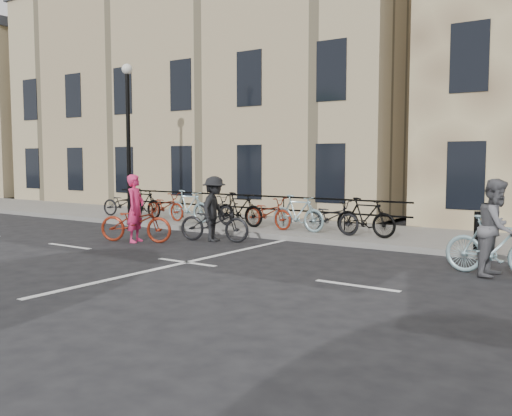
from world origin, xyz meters
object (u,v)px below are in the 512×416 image
Objects in this scene: lamp_post at (128,122)px; cyclist_dark at (214,216)px; cyclist_pink at (136,219)px; cyclist_grey at (496,237)px.

lamp_post reaches higher than cyclist_dark.
lamp_post is 5.26m from cyclist_pink.
cyclist_pink is 2.11m from cyclist_dark.
cyclist_grey is 7.33m from cyclist_dark.
cyclist_grey reaches higher than cyclist_pink.
lamp_post reaches higher than cyclist_pink.
cyclist_pink is 9.00m from cyclist_grey.
lamp_post is at bearing 28.49° from cyclist_pink.
cyclist_pink is 1.10× the size of cyclist_grey.
cyclist_pink reaches higher than cyclist_dark.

